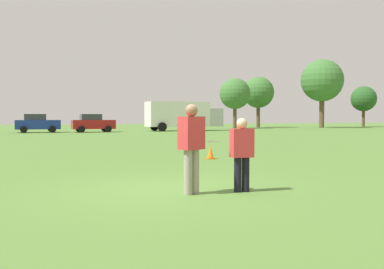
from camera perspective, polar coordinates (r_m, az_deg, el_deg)
ground_plane at (r=9.03m, az=-2.38°, el=-7.35°), size 165.29×165.29×0.00m
player_thrower at (r=8.38m, az=-0.07°, el=-1.21°), size 0.57×0.48×1.77m
player_defender at (r=8.70m, az=6.67°, el=-2.15°), size 0.46×0.29×1.50m
frisbee at (r=8.74m, az=2.93°, el=-0.97°), size 0.27×0.27×0.06m
traffic_cone at (r=15.53m, az=2.48°, el=-2.43°), size 0.32×0.32×0.48m
parked_car_mid_right at (r=44.52m, az=-19.97°, el=1.44°), size 4.27×2.36×1.82m
parked_car_near_right at (r=44.15m, az=-13.10°, el=1.51°), size 4.27×2.36×1.82m
box_truck at (r=47.33m, az=-1.25°, el=2.62°), size 8.60×3.25×3.18m
tree_west_oak at (r=57.58m, az=5.75°, el=5.42°), size 4.14×4.14×6.72m
tree_west_maple at (r=63.15m, az=8.84°, el=5.56°), size 4.56×4.56×7.40m
tree_center_elm at (r=63.75m, az=16.98°, el=6.88°), size 5.97×5.97×9.70m
tree_east_birch at (r=70.99m, az=21.94°, el=4.43°), size 3.86×3.86×6.26m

